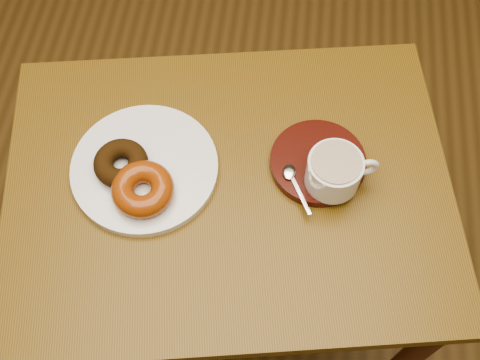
# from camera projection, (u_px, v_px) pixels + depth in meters

# --- Properties ---
(ground) EXTENTS (6.00, 6.00, 0.00)m
(ground) POSITION_uv_depth(u_px,v_px,m) (168.00, 289.00, 1.68)
(ground) COLOR brown
(ground) RESTS_ON ground
(cafe_table) EXTENTS (0.85, 0.70, 0.72)m
(cafe_table) POSITION_uv_depth(u_px,v_px,m) (229.00, 212.00, 1.13)
(cafe_table) COLOR brown
(cafe_table) RESTS_ON ground
(donut_plate) EXTENTS (0.35, 0.35, 0.02)m
(donut_plate) POSITION_uv_depth(u_px,v_px,m) (145.00, 168.00, 1.03)
(donut_plate) COLOR white
(donut_plate) RESTS_ON cafe_table
(donut_cinnamon) EXTENTS (0.13, 0.13, 0.03)m
(donut_cinnamon) POSITION_uv_depth(u_px,v_px,m) (121.00, 163.00, 1.01)
(donut_cinnamon) COLOR #311D09
(donut_cinnamon) RESTS_ON donut_plate
(donut_caramel) EXTENTS (0.13, 0.13, 0.04)m
(donut_caramel) POSITION_uv_depth(u_px,v_px,m) (143.00, 189.00, 0.98)
(donut_caramel) COLOR #924010
(donut_caramel) RESTS_ON donut_plate
(saucer) EXTENTS (0.18, 0.18, 0.02)m
(saucer) POSITION_uv_depth(u_px,v_px,m) (318.00, 162.00, 1.04)
(saucer) COLOR #380D07
(saucer) RESTS_ON cafe_table
(coffee_cup) EXTENTS (0.12, 0.09, 0.06)m
(coffee_cup) POSITION_uv_depth(u_px,v_px,m) (335.00, 171.00, 0.98)
(coffee_cup) COLOR white
(coffee_cup) RESTS_ON saucer
(teaspoon) EXTENTS (0.05, 0.09, 0.01)m
(teaspoon) POSITION_uv_depth(u_px,v_px,m) (291.00, 176.00, 1.01)
(teaspoon) COLOR silver
(teaspoon) RESTS_ON saucer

